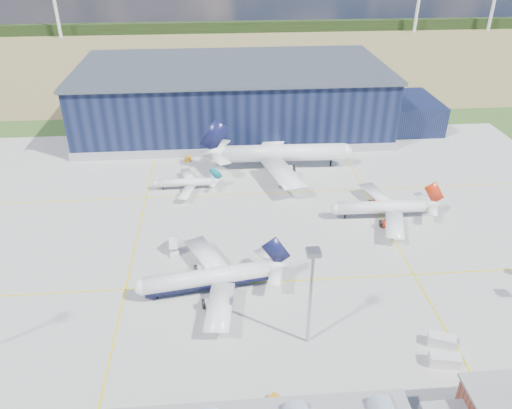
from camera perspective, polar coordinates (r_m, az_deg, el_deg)
name	(u,v)px	position (r m, az deg, el deg)	size (l,w,h in m)	color
ground	(249,259)	(129.34, -0.80, -6.21)	(600.00, 600.00, 0.00)	#315921
apron	(247,237)	(137.53, -1.09, -3.76)	(220.00, 160.00, 0.08)	#AEAEA9
farmland	(225,57)	(333.34, -3.57, 16.50)	(600.00, 220.00, 0.01)	olive
treeline	(222,27)	(410.92, -3.92, 19.57)	(600.00, 8.00, 8.00)	black
hangar	(240,100)	(209.65, -1.89, 11.84)	(145.00, 62.00, 26.10)	black
light_mast_center	(311,283)	(97.41, 6.35, -8.86)	(2.60, 2.60, 23.00)	#A8AAAF
airliner_navy	(207,270)	(115.92, -5.64, -7.45)	(37.62, 36.80, 12.27)	white
airliner_red	(383,201)	(148.21, 14.28, 0.36)	(33.73, 33.00, 11.00)	white
airliner_widebody	(284,145)	(172.99, 3.18, 6.85)	(53.99, 52.82, 17.61)	white
airliner_regional	(185,179)	(161.91, -8.15, 2.93)	(22.87, 22.37, 7.46)	white
gse_tug_b	(273,404)	(96.05, 1.92, -21.79)	(2.24, 3.37, 1.46)	orange
gse_van_a	(445,360)	(108.27, 20.75, -16.32)	(2.59, 5.94, 2.59)	silver
gse_tug_c	(188,159)	(183.05, -7.79, 5.16)	(1.90, 3.04, 1.33)	orange
gse_van_c	(442,341)	(112.05, 20.44, -14.40)	(2.53, 5.28, 2.53)	silver
airstair	(175,245)	(133.15, -9.26, -4.61)	(2.07, 5.16, 3.30)	silver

